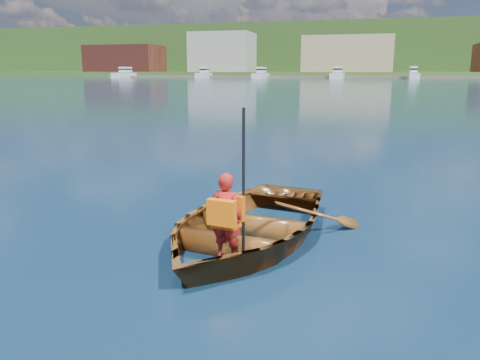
# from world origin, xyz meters

# --- Properties ---
(ground) EXTENTS (600.00, 600.00, 0.00)m
(ground) POSITION_xyz_m (0.00, 0.00, 0.00)
(ground) COLOR #10293D
(ground) RESTS_ON ground
(rowboat) EXTENTS (3.28, 4.16, 0.78)m
(rowboat) POSITION_xyz_m (0.40, -0.12, 0.24)
(rowboat) COLOR brown
(rowboat) RESTS_ON ground
(child_paddler) EXTENTS (0.42, 0.38, 1.77)m
(child_paddler) POSITION_xyz_m (0.40, -1.04, 0.64)
(child_paddler) COLOR #B31E1A
(child_paddler) RESTS_ON ground
(shoreline) EXTENTS (400.00, 140.00, 22.00)m
(shoreline) POSITION_xyz_m (0.00, 236.61, 10.32)
(shoreline) COLOR #345126
(shoreline) RESTS_ON ground
(dock) EXTENTS (160.05, 7.84, 0.80)m
(dock) POSITION_xyz_m (-5.89, 148.00, 0.40)
(dock) COLOR brown
(dock) RESTS_ON ground
(waterfront_buildings) EXTENTS (202.00, 16.00, 14.00)m
(waterfront_buildings) POSITION_xyz_m (-7.74, 165.00, 7.74)
(waterfront_buildings) COLOR brown
(waterfront_buildings) RESTS_ON ground
(marina_yachts) EXTENTS (146.76, 13.73, 4.27)m
(marina_yachts) POSITION_xyz_m (-3.40, 143.33, 1.35)
(marina_yachts) COLOR silver
(marina_yachts) RESTS_ON ground
(hillside_trees) EXTENTS (287.50, 82.48, 25.09)m
(hillside_trees) POSITION_xyz_m (-14.00, 241.52, 18.56)
(hillside_trees) COLOR #382314
(hillside_trees) RESTS_ON ground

